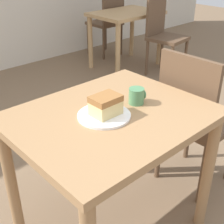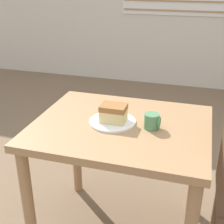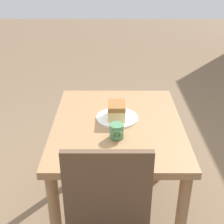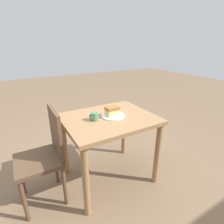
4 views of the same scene
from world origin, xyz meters
name	(u,v)px [view 2 (image 2 of 4)]	position (x,y,z in m)	size (l,w,h in m)	color
dining_table_near	(121,144)	(-0.07, 0.11, 0.64)	(0.92, 0.74, 0.76)	#9E754C
plate	(112,122)	(-0.12, 0.11, 0.77)	(0.25, 0.25, 0.01)	white
cake_slice	(114,113)	(-0.11, 0.10, 0.82)	(0.13, 0.10, 0.09)	#E0C67F
coffee_mug	(152,121)	(0.09, 0.10, 0.80)	(0.08, 0.08, 0.08)	#4C8456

